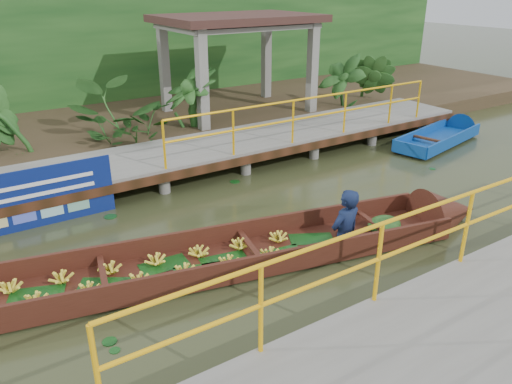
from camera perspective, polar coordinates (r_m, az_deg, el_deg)
ground at (r=8.90m, az=2.58°, el=-4.41°), size 80.00×80.00×0.00m
land_strip at (r=15.15m, az=-14.21°, el=7.58°), size 30.00×8.00×0.45m
far_dock at (r=11.45m, az=-7.31°, el=4.46°), size 16.00×2.06×1.66m
pavilion at (r=14.86m, az=-2.10°, el=18.14°), size 4.40×3.00×3.00m
foliage_backdrop at (r=17.16m, az=-17.74°, el=15.05°), size 30.00×0.80×4.00m
vendor_boat at (r=7.66m, az=-6.85°, el=-7.54°), size 11.12×3.37×2.20m
moored_blue_boat at (r=15.08m, az=21.47°, el=6.32°), size 3.70×1.65×0.85m
blue_banner at (r=9.58m, az=-26.30°, el=-1.18°), size 3.58×0.04×1.12m
tropical_plants at (r=13.24m, az=-7.90°, el=10.02°), size 14.13×1.13×1.41m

